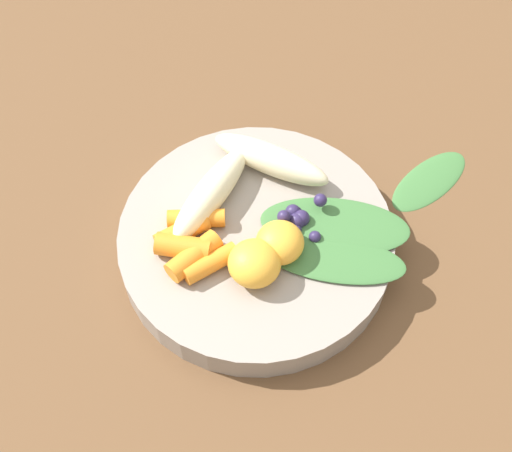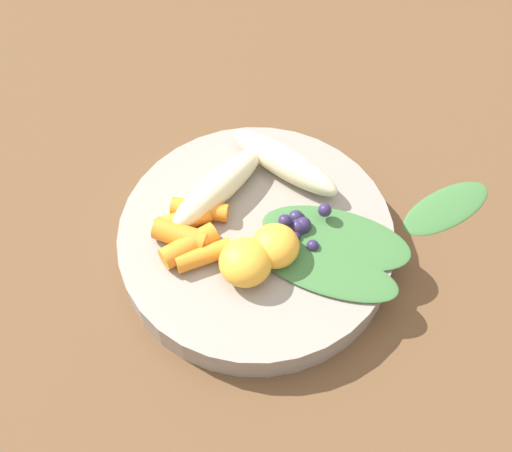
{
  "view_description": "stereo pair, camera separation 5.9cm",
  "coord_description": "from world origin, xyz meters",
  "views": [
    {
      "loc": [
        0.16,
        -0.28,
        0.53
      ],
      "look_at": [
        0.0,
        0.0,
        0.04
      ],
      "focal_mm": 48.25,
      "sensor_mm": 36.0,
      "label": 1
    },
    {
      "loc": [
        0.21,
        -0.25,
        0.53
      ],
      "look_at": [
        0.0,
        0.0,
        0.04
      ],
      "focal_mm": 48.25,
      "sensor_mm": 36.0,
      "label": 2
    }
  ],
  "objects": [
    {
      "name": "kale_leaf_right",
      "position": [
        0.06,
        0.04,
        0.03
      ],
      "size": [
        0.14,
        0.11,
        0.01
      ],
      "primitive_type": "ellipsoid",
      "rotation": [
        0.0,
        0.0,
        6.69
      ],
      "color": "#3D7038",
      "rests_on": "bowl"
    },
    {
      "name": "carrot_rear",
      "position": [
        -0.03,
        -0.05,
        0.04
      ],
      "size": [
        0.03,
        0.05,
        0.02
      ],
      "primitive_type": "cylinder",
      "rotation": [
        0.0,
        1.57,
        4.43
      ],
      "color": "orange",
      "rests_on": "bowl"
    },
    {
      "name": "carrot_mid_left",
      "position": [
        -0.05,
        -0.04,
        0.04
      ],
      "size": [
        0.04,
        0.05,
        0.02
      ],
      "primitive_type": "cylinder",
      "rotation": [
        0.0,
        1.57,
        4.22
      ],
      "color": "orange",
      "rests_on": "bowl"
    },
    {
      "name": "orange_segment_near",
      "position": [
        0.03,
        -0.01,
        0.05
      ],
      "size": [
        0.04,
        0.04,
        0.03
      ],
      "primitive_type": "ellipsoid",
      "color": "#F4A833",
      "rests_on": "bowl"
    },
    {
      "name": "carrot_small",
      "position": [
        -0.01,
        -0.05,
        0.04
      ],
      "size": [
        0.04,
        0.05,
        0.02
      ],
      "primitive_type": "cylinder",
      "rotation": [
        0.0,
        1.57,
        4.23
      ],
      "color": "orange",
      "rests_on": "bowl"
    },
    {
      "name": "kale_leaf_stray",
      "position": [
        0.11,
        0.15,
        0.0
      ],
      "size": [
        0.07,
        0.11,
        0.01
      ],
      "primitive_type": "ellipsoid",
      "rotation": [
        0.0,
        0.0,
        1.26
      ],
      "color": "#3D7038",
      "rests_on": "ground_plane"
    },
    {
      "name": "carrot_front",
      "position": [
        -0.05,
        -0.02,
        0.04
      ],
      "size": [
        0.05,
        0.04,
        0.02
      ],
      "primitive_type": "cylinder",
      "rotation": [
        0.0,
        1.57,
        3.69
      ],
      "color": "orange",
      "rests_on": "bowl"
    },
    {
      "name": "ground_plane",
      "position": [
        0.0,
        0.0,
        0.0
      ],
      "size": [
        2.4,
        2.4,
        0.0
      ],
      "primitive_type": "plane",
      "color": "brown"
    },
    {
      "name": "blueberry_pile",
      "position": [
        0.03,
        0.03,
        0.04
      ],
      "size": [
        0.04,
        0.04,
        0.02
      ],
      "color": "#2D234C",
      "rests_on": "bowl"
    },
    {
      "name": "carrot_mid_right",
      "position": [
        -0.04,
        -0.05,
        0.04
      ],
      "size": [
        0.05,
        0.03,
        0.02
      ],
      "primitive_type": "cylinder",
      "rotation": [
        0.0,
        1.57,
        3.49
      ],
      "color": "orange",
      "rests_on": "bowl"
    },
    {
      "name": "orange_segment_far",
      "position": [
        0.02,
        -0.04,
        0.05
      ],
      "size": [
        0.04,
        0.04,
        0.03
      ],
      "primitive_type": "ellipsoid",
      "color": "#F4A833",
      "rests_on": "bowl"
    },
    {
      "name": "banana_peeled_right",
      "position": [
        -0.02,
        0.07,
        0.04
      ],
      "size": [
        0.12,
        0.03,
        0.03
      ],
      "primitive_type": "ellipsoid",
      "rotation": [
        0.0,
        0.0,
        3.19
      ],
      "color": "beige",
      "rests_on": "bowl"
    },
    {
      "name": "bowl",
      "position": [
        0.0,
        0.0,
        0.02
      ],
      "size": [
        0.24,
        0.24,
        0.03
      ],
      "primitive_type": "cylinder",
      "color": "gray",
      "rests_on": "ground_plane"
    },
    {
      "name": "kale_leaf_left",
      "position": [
        0.07,
        0.01,
        0.03
      ],
      "size": [
        0.13,
        0.09,
        0.01
      ],
      "primitive_type": "ellipsoid",
      "rotation": [
        0.0,
        0.0,
        6.63
      ],
      "color": "#3D7038",
      "rests_on": "bowl"
    },
    {
      "name": "banana_peeled_left",
      "position": [
        -0.05,
        0.01,
        0.04
      ],
      "size": [
        0.03,
        0.11,
        0.03
      ],
      "primitive_type": "ellipsoid",
      "rotation": [
        0.0,
        0.0,
        4.7
      ],
      "color": "beige",
      "rests_on": "bowl"
    }
  ]
}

